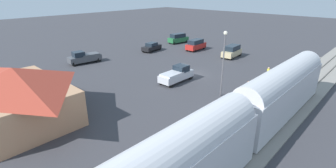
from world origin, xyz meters
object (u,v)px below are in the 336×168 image
(suv_red, at_px, (196,45))
(suv_tan, at_px, (232,51))
(pedestrian_on_platform, at_px, (248,87))
(suv_green, at_px, (178,38))
(light_pole_near_platform, at_px, (224,56))
(pickup_charcoal, at_px, (84,57))
(sedan_black, at_px, (152,47))
(pedestrian_waiting_far, at_px, (268,72))
(station_building, at_px, (17,93))
(pickup_silver, at_px, (177,74))

(suv_red, bearing_deg, suv_tan, 179.94)
(pedestrian_on_platform, relative_size, suv_green, 0.33)
(light_pole_near_platform, bearing_deg, pickup_charcoal, 9.19)
(suv_red, xyz_separation_m, light_pole_near_platform, (-16.41, 16.77, 3.70))
(pedestrian_on_platform, height_order, light_pole_near_platform, light_pole_near_platform)
(suv_tan, distance_m, sedan_black, 15.92)
(suv_green, relative_size, light_pole_near_platform, 0.67)
(pedestrian_waiting_far, distance_m, pickup_charcoal, 29.41)
(station_building, height_order, pickup_silver, station_building)
(suv_tan, distance_m, light_pole_near_platform, 18.97)
(suv_green, bearing_deg, pedestrian_waiting_far, 157.07)
(suv_red, xyz_separation_m, sedan_black, (6.03, 6.86, -0.27))
(station_building, xyz_separation_m, pedestrian_on_platform, (-13.71, -19.91, -1.46))
(suv_tan, bearing_deg, suv_red, -0.06)
(suv_red, relative_size, light_pole_near_platform, 0.65)
(sedan_black, bearing_deg, pickup_charcoal, 81.52)
(station_building, relative_size, pedestrian_on_platform, 7.29)
(suv_tan, relative_size, pickup_silver, 0.93)
(pedestrian_on_platform, bearing_deg, pickup_silver, 10.04)
(pedestrian_waiting_far, relative_size, pickup_silver, 0.31)
(pickup_charcoal, xyz_separation_m, suv_red, (-8.10, -20.73, 0.12))
(station_building, distance_m, suv_tan, 35.10)
(pickup_charcoal, xyz_separation_m, pickup_silver, (-17.50, -4.02, 0.00))
(pedestrian_on_platform, xyz_separation_m, suv_red, (18.92, -15.03, -0.13))
(pedestrian_on_platform, height_order, suv_tan, suv_tan)
(sedan_black, xyz_separation_m, light_pole_near_platform, (-22.43, 9.91, 3.97))
(station_building, bearing_deg, sedan_black, -68.19)
(pedestrian_on_platform, xyz_separation_m, suv_tan, (10.58, -15.02, -0.13))
(pedestrian_waiting_far, distance_m, light_pole_near_platform, 9.66)
(pickup_charcoal, xyz_separation_m, light_pole_near_platform, (-24.50, -3.96, 3.82))
(station_building, bearing_deg, suv_tan, -95.12)
(station_building, relative_size, pedestrian_waiting_far, 7.29)
(pedestrian_waiting_far, xyz_separation_m, sedan_black, (24.45, -1.16, -0.40))
(suv_green, bearing_deg, pickup_silver, 130.51)
(pedestrian_on_platform, bearing_deg, suv_tan, -54.83)
(pedestrian_on_platform, height_order, pickup_charcoal, pickup_charcoal)
(suv_red, xyz_separation_m, suv_green, (7.31, -2.86, 0.00))
(sedan_black, height_order, pickup_silver, pickup_silver)
(pickup_charcoal, relative_size, sedan_black, 1.19)
(pedestrian_on_platform, distance_m, suv_green, 31.75)
(station_building, bearing_deg, light_pole_near_platform, -121.66)
(suv_red, distance_m, pickup_silver, 19.18)
(pedestrian_on_platform, distance_m, suv_tan, 18.37)
(pedestrian_waiting_far, bearing_deg, sedan_black, -2.72)
(pickup_silver, height_order, light_pole_near_platform, light_pole_near_platform)
(suv_red, relative_size, sedan_black, 1.05)
(suv_tan, relative_size, light_pole_near_platform, 0.66)
(suv_red, bearing_deg, station_building, 98.48)
(station_building, height_order, pickup_charcoal, station_building)
(pickup_charcoal, distance_m, suv_tan, 26.45)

